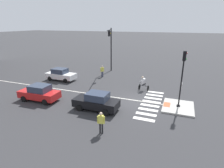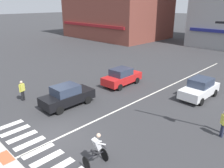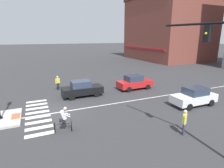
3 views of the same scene
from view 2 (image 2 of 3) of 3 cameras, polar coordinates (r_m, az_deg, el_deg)
ground_plane at (r=14.06m, az=-14.06°, el=-12.81°), size 300.00×300.00×0.00m
tactile_pad_front at (r=13.04m, az=-25.37°, el=-16.38°), size 1.10×0.60×0.01m
crosswalk_stripe_a at (r=16.21m, az=-24.55°, el=-9.45°), size 0.44×1.80×0.01m
crosswalk_stripe_b at (r=15.43m, az=-23.21°, el=-10.78°), size 0.44×1.80×0.01m
crosswalk_stripe_c at (r=14.66m, az=-21.72°, el=-12.25°), size 0.44×1.80×0.01m
crosswalk_stripe_d at (r=13.91m, az=-20.05°, el=-13.88°), size 0.44×1.80×0.01m
crosswalk_stripe_e at (r=13.19m, az=-18.16°, el=-15.66°), size 0.44×1.80×0.01m
crosswalk_stripe_f at (r=12.50m, az=-16.02°, el=-17.64°), size 0.44×1.80×0.01m
crosswalk_stripe_g at (r=11.84m, az=-13.58°, el=-19.81°), size 0.44×1.80×0.01m
lane_centre_line at (r=20.23m, az=10.95°, el=-2.08°), size 0.14×28.00×0.01m
car_white_eastbound_far at (r=19.86m, az=21.23°, el=-1.05°), size 1.89×4.12×1.64m
car_red_westbound_far at (r=21.42m, az=2.48°, el=1.83°), size 1.95×4.15×1.64m
car_black_westbound_near at (r=17.43m, az=-11.25°, el=-2.91°), size 1.87×4.11×1.64m
cyclist at (r=11.24m, az=-3.95°, el=-16.06°), size 0.81×1.17×1.68m
pedestrian_at_curb_left at (r=19.27m, az=-21.74°, el=-1.20°), size 0.31×0.53×1.67m
pedestrian_waiting_far_side at (r=14.67m, az=26.34°, el=-8.56°), size 0.42×0.41×1.67m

